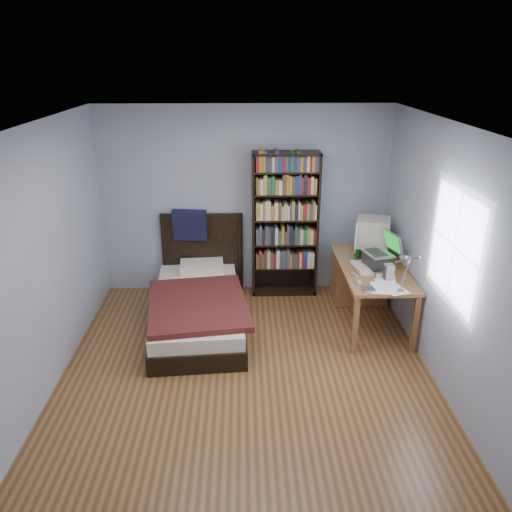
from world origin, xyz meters
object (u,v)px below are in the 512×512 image
at_px(soda_can, 358,253).
at_px(laptop, 379,257).
at_px(speaker, 389,272).
at_px(bookshelf, 285,225).
at_px(desk, 362,276).
at_px(keyboard, 362,268).
at_px(crt_monitor, 372,234).
at_px(bed, 198,303).
at_px(desk_lamp, 405,265).

bearing_deg(soda_can, laptop, -54.11).
height_order(speaker, bookshelf, bookshelf).
distance_m(desk, laptop, 0.62).
xyz_separation_m(keyboard, speaker, (0.23, -0.31, 0.08)).
distance_m(crt_monitor, bed, 2.31).
relative_size(bookshelf, bed, 0.90).
relative_size(crt_monitor, keyboard, 1.23).
distance_m(desk, bookshelf, 1.20).
relative_size(crt_monitor, laptop, 1.15).
distance_m(desk_lamp, soda_can, 1.37).
distance_m(desk, speaker, 0.90).
xyz_separation_m(desk, keyboard, (-0.14, -0.49, 0.33)).
relative_size(laptop, bed, 0.20).
relative_size(desk, speaker, 8.40).
bearing_deg(speaker, bed, 161.24).
height_order(desk, speaker, speaker).
bearing_deg(bed, desk_lamp, -27.53).
bearing_deg(desk_lamp, keyboard, 99.10).
distance_m(laptop, speaker, 0.37).
xyz_separation_m(bookshelf, bed, (-1.11, -0.81, -0.72)).
bearing_deg(desk_lamp, desk, 90.51).
distance_m(laptop, bookshelf, 1.35).
relative_size(desk_lamp, keyboard, 1.42).
bearing_deg(desk, desk_lamp, -89.49).
distance_m(soda_can, bed, 2.04).
distance_m(speaker, bed, 2.28).
bearing_deg(bed, soda_can, 6.25).
bearing_deg(bed, desk, 10.52).
bearing_deg(keyboard, crt_monitor, 58.35).
distance_m(laptop, desk_lamp, 1.10).
height_order(keyboard, bookshelf, bookshelf).
xyz_separation_m(desk, bookshelf, (-0.97, 0.42, 0.56)).
distance_m(desk, bed, 2.12).
height_order(crt_monitor, laptop, crt_monitor).
distance_m(keyboard, soda_can, 0.32).
distance_m(desk, desk_lamp, 1.67).
bearing_deg(soda_can, keyboard, -93.43).
height_order(desk_lamp, speaker, desk_lamp).
bearing_deg(keyboard, desk_lamp, -88.76).
bearing_deg(crt_monitor, desk, 179.15).
relative_size(soda_can, bookshelf, 0.07).
height_order(crt_monitor, soda_can, crt_monitor).
xyz_separation_m(desk, laptop, (0.06, -0.43, 0.44)).
height_order(keyboard, soda_can, soda_can).
xyz_separation_m(crt_monitor, bookshelf, (-1.05, 0.42, -0.02)).
xyz_separation_m(desk, desk_lamp, (0.01, -1.48, 0.78)).
bearing_deg(keyboard, desk, 65.73).
xyz_separation_m(laptop, speaker, (0.02, -0.37, -0.03)).
xyz_separation_m(crt_monitor, speaker, (0.01, -0.80, -0.17)).
xyz_separation_m(crt_monitor, keyboard, (-0.22, -0.49, -0.25)).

